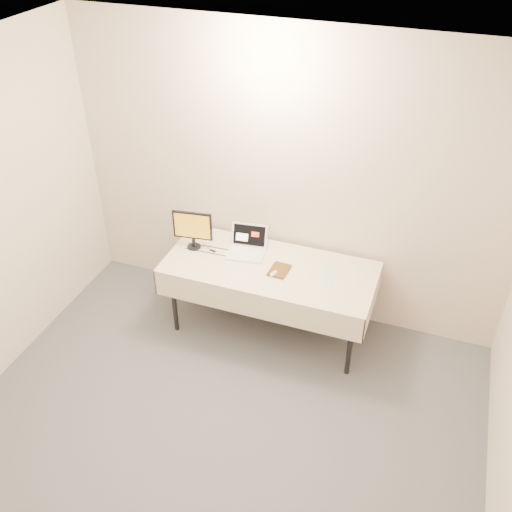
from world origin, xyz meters
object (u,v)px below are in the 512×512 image
(table, at_px, (269,272))
(book, at_px, (271,259))
(laptop, at_px, (247,246))
(monitor, at_px, (193,227))

(table, bearing_deg, book, -58.15)
(laptop, xyz_separation_m, monitor, (-0.48, -0.11, 0.16))
(table, height_order, book, book)
(book, bearing_deg, table, 124.76)
(monitor, bearing_deg, book, -13.86)
(monitor, xyz_separation_m, book, (0.77, -0.08, -0.11))
(book, bearing_deg, monitor, 177.02)
(laptop, bearing_deg, table, -36.96)
(table, distance_m, laptop, 0.33)
(table, height_order, laptop, laptop)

